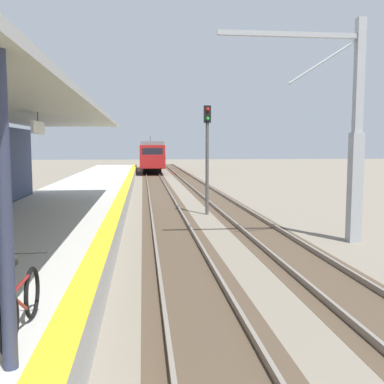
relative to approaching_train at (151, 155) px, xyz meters
The scene contains 7 objects.
station_platform 41.85m from the approaching_train, 96.04° to the right, with size 5.00×80.00×0.91m.
track_pair_nearest_platform 37.64m from the approaching_train, 90.01° to the right, with size 2.34×120.00×0.16m.
track_pair_middle 37.79m from the approaching_train, 84.84° to the right, with size 2.34×120.00×0.16m.
approaching_train is the anchor object (origin of this frame).
bicycle_beside_commuter 53.99m from the approaching_train, 92.83° to the right, with size 0.48×1.82×1.04m.
rail_signal_post 38.49m from the approaching_train, 87.09° to the right, with size 0.32×0.34×5.20m.
catenary_pylon_far_side 45.52m from the approaching_train, 82.70° to the right, with size 5.00×0.40×7.50m.
Camera 1 is at (0.79, -2.05, 3.29)m, focal length 41.87 mm.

